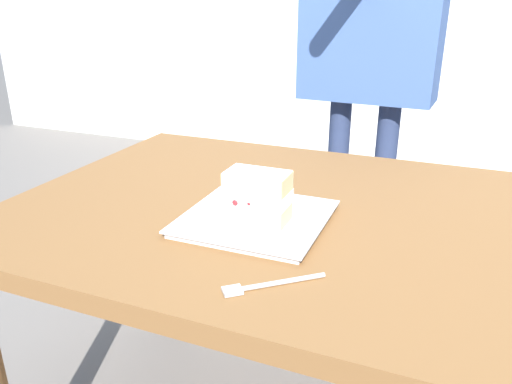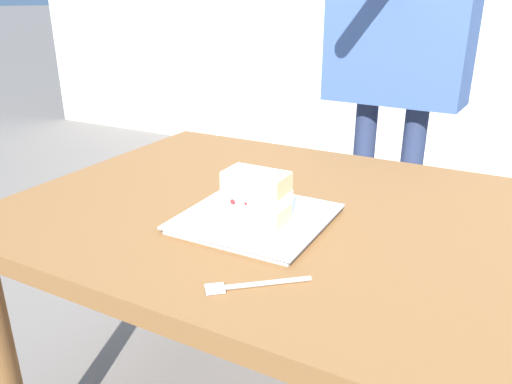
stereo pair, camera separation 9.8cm
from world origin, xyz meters
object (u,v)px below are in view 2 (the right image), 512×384
(patio_table, at_px, (383,265))
(dessert_fork, at_px, (251,285))
(diner_person, at_px, (401,18))
(dessert_plate, at_px, (256,219))
(cake_slice, at_px, (256,196))

(patio_table, xyz_separation_m, dessert_fork, (-0.13, -0.32, 0.09))
(dessert_fork, bearing_deg, diner_person, 92.78)
(dessert_plate, bearing_deg, patio_table, 23.10)
(dessert_plate, bearing_deg, dessert_fork, -63.49)
(dessert_fork, height_order, diner_person, diner_person)
(patio_table, bearing_deg, dessert_plate, -156.90)
(patio_table, relative_size, dessert_fork, 11.49)
(patio_table, bearing_deg, dessert_fork, -112.40)
(patio_table, bearing_deg, diner_person, 103.86)
(patio_table, height_order, cake_slice, cake_slice)
(dessert_plate, distance_m, cake_slice, 0.06)
(cake_slice, bearing_deg, diner_person, 86.97)
(patio_table, distance_m, cake_slice, 0.30)
(diner_person, bearing_deg, patio_table, -76.14)
(cake_slice, distance_m, dessert_fork, 0.23)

